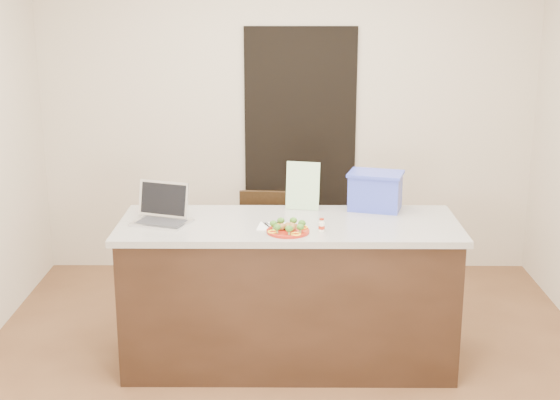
{
  "coord_description": "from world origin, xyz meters",
  "views": [
    {
      "loc": [
        -0.03,
        -4.26,
        2.29
      ],
      "look_at": [
        -0.05,
        0.2,
        1.07
      ],
      "focal_mm": 50.0,
      "sensor_mm": 36.0,
      "label": 1
    }
  ],
  "objects_px": {
    "yogurt_bottle": "(322,226)",
    "laptop": "(162,211)",
    "napkin": "(272,227)",
    "chair": "(267,247)",
    "blue_box": "(375,191)",
    "plate": "(288,231)",
    "island": "(289,293)"
  },
  "relations": [
    {
      "from": "plate",
      "to": "napkin",
      "type": "bearing_deg",
      "value": 132.43
    },
    {
      "from": "yogurt_bottle",
      "to": "plate",
      "type": "bearing_deg",
      "value": -173.35
    },
    {
      "from": "laptop",
      "to": "island",
      "type": "bearing_deg",
      "value": 17.92
    },
    {
      "from": "plate",
      "to": "yogurt_bottle",
      "type": "bearing_deg",
      "value": 6.65
    },
    {
      "from": "laptop",
      "to": "napkin",
      "type": "bearing_deg",
      "value": 9.01
    },
    {
      "from": "napkin",
      "to": "chair",
      "type": "relative_size",
      "value": 0.19
    },
    {
      "from": "napkin",
      "to": "blue_box",
      "type": "height_order",
      "value": "blue_box"
    },
    {
      "from": "blue_box",
      "to": "yogurt_bottle",
      "type": "bearing_deg",
      "value": -111.88
    },
    {
      "from": "plate",
      "to": "chair",
      "type": "xyz_separation_m",
      "value": [
        -0.14,
        0.95,
        -0.42
      ]
    },
    {
      "from": "laptop",
      "to": "blue_box",
      "type": "xyz_separation_m",
      "value": [
        1.32,
        0.27,
        0.06
      ]
    },
    {
      "from": "island",
      "to": "chair",
      "type": "xyz_separation_m",
      "value": [
        -0.15,
        0.74,
        0.05
      ]
    },
    {
      "from": "plate",
      "to": "blue_box",
      "type": "bearing_deg",
      "value": 41.53
    },
    {
      "from": "laptop",
      "to": "blue_box",
      "type": "distance_m",
      "value": 1.35
    },
    {
      "from": "plate",
      "to": "blue_box",
      "type": "height_order",
      "value": "blue_box"
    },
    {
      "from": "yogurt_bottle",
      "to": "laptop",
      "type": "height_order",
      "value": "laptop"
    },
    {
      "from": "island",
      "to": "yogurt_bottle",
      "type": "distance_m",
      "value": 0.56
    },
    {
      "from": "plate",
      "to": "laptop",
      "type": "bearing_deg",
      "value": 163.72
    },
    {
      "from": "island",
      "to": "plate",
      "type": "height_order",
      "value": "plate"
    },
    {
      "from": "plate",
      "to": "napkin",
      "type": "xyz_separation_m",
      "value": [
        -0.09,
        0.1,
        -0.01
      ]
    },
    {
      "from": "yogurt_bottle",
      "to": "blue_box",
      "type": "bearing_deg",
      "value": 52.45
    },
    {
      "from": "chair",
      "to": "yogurt_bottle",
      "type": "bearing_deg",
      "value": -65.24
    },
    {
      "from": "island",
      "to": "laptop",
      "type": "distance_m",
      "value": 0.93
    },
    {
      "from": "laptop",
      "to": "chair",
      "type": "relative_size",
      "value": 0.43
    },
    {
      "from": "island",
      "to": "blue_box",
      "type": "height_order",
      "value": "blue_box"
    },
    {
      "from": "plate",
      "to": "yogurt_bottle",
      "type": "relative_size",
      "value": 3.18
    },
    {
      "from": "napkin",
      "to": "blue_box",
      "type": "relative_size",
      "value": 0.42
    },
    {
      "from": "plate",
      "to": "chair",
      "type": "bearing_deg",
      "value": 98.59
    },
    {
      "from": "plate",
      "to": "yogurt_bottle",
      "type": "xyz_separation_m",
      "value": [
        0.2,
        0.02,
        0.02
      ]
    },
    {
      "from": "laptop",
      "to": "blue_box",
      "type": "relative_size",
      "value": 0.99
    },
    {
      "from": "yogurt_bottle",
      "to": "laptop",
      "type": "bearing_deg",
      "value": 168.23
    },
    {
      "from": "laptop",
      "to": "chair",
      "type": "xyz_separation_m",
      "value": [
        0.62,
        0.73,
        -0.48
      ]
    },
    {
      "from": "laptop",
      "to": "yogurt_bottle",
      "type": "bearing_deg",
      "value": 7.45
    }
  ]
}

